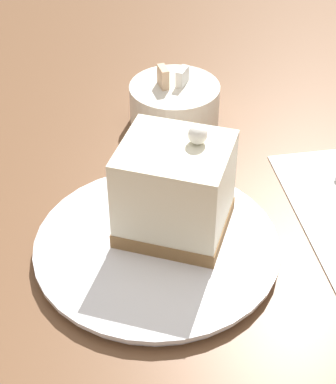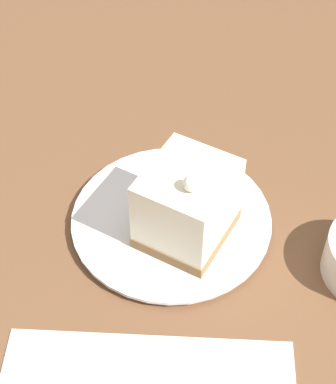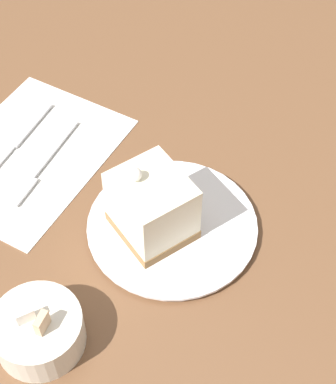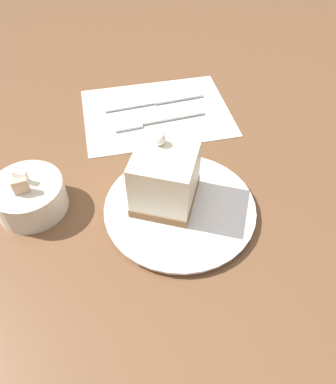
{
  "view_description": "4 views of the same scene",
  "coord_description": "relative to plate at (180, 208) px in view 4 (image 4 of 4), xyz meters",
  "views": [
    {
      "loc": [
        -0.02,
        -0.42,
        0.39
      ],
      "look_at": [
        -0.01,
        -0.0,
        0.05
      ],
      "focal_mm": 60.0,
      "sensor_mm": 36.0,
      "label": 1
    },
    {
      "loc": [
        0.4,
        0.07,
        0.53
      ],
      "look_at": [
        -0.01,
        -0.02,
        0.07
      ],
      "focal_mm": 60.0,
      "sensor_mm": 36.0,
      "label": 2
    },
    {
      "loc": [
        -0.32,
        0.35,
        0.65
      ],
      "look_at": [
        -0.01,
        -0.03,
        0.05
      ],
      "focal_mm": 60.0,
      "sensor_mm": 36.0,
      "label": 3
    },
    {
      "loc": [
        -0.35,
        0.01,
        0.41
      ],
      "look_at": [
        -0.03,
        -0.0,
        0.05
      ],
      "focal_mm": 35.0,
      "sensor_mm": 36.0,
      "label": 4
    }
  ],
  "objects": [
    {
      "name": "napkin",
      "position": [
        0.23,
        0.03,
        -0.0
      ],
      "size": [
        0.23,
        0.29,
        0.0
      ],
      "rotation": [
        0.0,
        0.0,
        0.17
      ],
      "color": "white",
      "rests_on": "ground_plane"
    },
    {
      "name": "fork",
      "position": [
        0.2,
        0.04,
        -0.0
      ],
      "size": [
        0.05,
        0.16,
        0.0
      ],
      "rotation": [
        0.0,
        0.0,
        0.24
      ],
      "color": "silver",
      "rests_on": "napkin"
    },
    {
      "name": "sugar_bowl",
      "position": [
        0.02,
        0.21,
        0.02
      ],
      "size": [
        0.1,
        0.1,
        0.07
      ],
      "color": "silver",
      "rests_on": "ground_plane"
    },
    {
      "name": "cake_slice",
      "position": [
        0.02,
        0.02,
        0.05
      ],
      "size": [
        0.11,
        0.1,
        0.1
      ],
      "rotation": [
        0.0,
        0.0,
        -0.29
      ],
      "color": "olive",
      "rests_on": "plate"
    },
    {
      "name": "ground_plane",
      "position": [
        0.02,
        0.02,
        -0.01
      ],
      "size": [
        4.0,
        4.0,
        0.0
      ],
      "primitive_type": "plane",
      "color": "brown"
    },
    {
      "name": "plate",
      "position": [
        0.0,
        0.0,
        0.0
      ],
      "size": [
        0.21,
        0.21,
        0.01
      ],
      "color": "white",
      "rests_on": "ground_plane"
    },
    {
      "name": "knife",
      "position": [
        0.26,
        0.01,
        -0.0
      ],
      "size": [
        0.06,
        0.18,
        0.0
      ],
      "rotation": [
        0.0,
        0.0,
        0.24
      ],
      "color": "silver",
      "rests_on": "napkin"
    }
  ]
}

